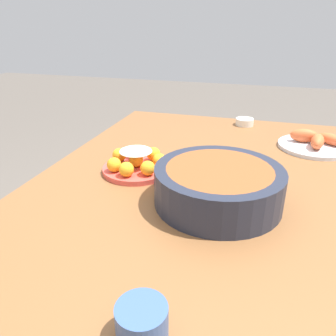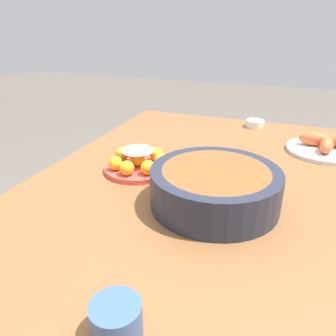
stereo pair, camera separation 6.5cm
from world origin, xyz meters
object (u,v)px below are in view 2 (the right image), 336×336
object	(u,v)px
dining_table	(201,216)
serving_bowl	(215,186)
cup_far	(117,320)
sauce_bowl	(255,123)
seafood_platter	(324,147)
cake_plate	(138,162)

from	to	relation	value
dining_table	serving_bowl	xyz separation A→B (m)	(0.06, 0.05, 0.14)
serving_bowl	cup_far	size ratio (longest dim) A/B	4.14
sauce_bowl	seafood_platter	xyz separation A→B (m)	(0.23, 0.28, 0.00)
cake_plate	cup_far	distance (m)	0.61
sauce_bowl	cup_far	size ratio (longest dim) A/B	1.01
cup_far	seafood_platter	bearing A→B (deg)	160.28
cake_plate	sauce_bowl	world-z (taller)	cake_plate
seafood_platter	cup_far	world-z (taller)	seafood_platter
cake_plate	seafood_platter	size ratio (longest dim) A/B	0.84
cake_plate	cup_far	size ratio (longest dim) A/B	2.68
sauce_bowl	cup_far	world-z (taller)	cup_far
cup_far	cake_plate	bearing A→B (deg)	-157.61
sauce_bowl	dining_table	bearing A→B (deg)	-5.31
sauce_bowl	cup_far	xyz separation A→B (m)	(1.17, -0.06, 0.01)
dining_table	cake_plate	distance (m)	0.26
dining_table	sauce_bowl	xyz separation A→B (m)	(-0.67, 0.06, 0.10)
sauce_bowl	seafood_platter	size ratio (longest dim) A/B	0.31
sauce_bowl	cup_far	distance (m)	1.17
serving_bowl	cup_far	world-z (taller)	serving_bowl
dining_table	sauce_bowl	distance (m)	0.68
dining_table	cake_plate	size ratio (longest dim) A/B	7.14
cake_plate	seafood_platter	distance (m)	0.69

